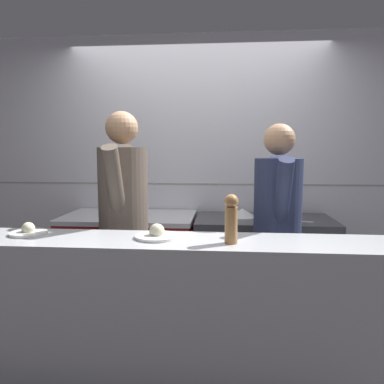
{
  "coord_description": "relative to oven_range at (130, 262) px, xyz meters",
  "views": [
    {
      "loc": [
        0.27,
        -2.45,
        1.5
      ],
      "look_at": [
        0.01,
        0.55,
        1.15
      ],
      "focal_mm": 35.0,
      "sensor_mm": 36.0,
      "label": 1
    }
  ],
  "objects": [
    {
      "name": "pass_counter",
      "position": [
        0.63,
        -1.22,
        0.04
      ],
      "size": [
        2.9,
        0.45,
        0.97
      ],
      "color": "#B7BABF",
      "rests_on": "ground_plane"
    },
    {
      "name": "wall_back_tiled",
      "position": [
        0.6,
        0.4,
        0.85
      ],
      "size": [
        8.0,
        0.06,
        2.6
      ],
      "color": "silver",
      "rests_on": "ground_plane"
    },
    {
      "name": "prep_counter",
      "position": [
        1.23,
        -0.0,
        -0.01
      ],
      "size": [
        1.22,
        0.65,
        0.88
      ],
      "color": "#38383D",
      "rests_on": "ground_plane"
    },
    {
      "name": "chefs_knife",
      "position": [
        1.42,
        -0.1,
        0.44
      ],
      "size": [
        0.35,
        0.12,
        0.02
      ],
      "color": "#B7BABF",
      "rests_on": "prep_counter"
    },
    {
      "name": "chef_sous",
      "position": [
        1.25,
        -0.63,
        0.49
      ],
      "size": [
        0.35,
        0.73,
        1.67
      ],
      "rotation": [
        0.0,
        0.0,
        0.01
      ],
      "color": "black",
      "rests_on": "ground_plane"
    },
    {
      "name": "plated_dish_appetiser",
      "position": [
        0.48,
        -1.19,
        0.55
      ],
      "size": [
        0.26,
        0.26,
        0.09
      ],
      "color": "white",
      "rests_on": "pass_counter"
    },
    {
      "name": "ground_plane",
      "position": [
        0.6,
        -0.88,
        -0.45
      ],
      "size": [
        14.0,
        14.0,
        0.0
      ],
      "primitive_type": "plane",
      "color": "#383333"
    },
    {
      "name": "oven_range",
      "position": [
        0.0,
        0.0,
        0.0
      ],
      "size": [
        1.2,
        0.71,
        0.89
      ],
      "color": "maroon",
      "rests_on": "ground_plane"
    },
    {
      "name": "pepper_mill",
      "position": [
        0.91,
        -1.27,
        0.67
      ],
      "size": [
        0.08,
        0.08,
        0.28
      ],
      "color": "#AD7A47",
      "rests_on": "pass_counter"
    },
    {
      "name": "mixing_bowl_steel",
      "position": [
        1.04,
        0.08,
        0.47
      ],
      "size": [
        0.26,
        0.26,
        0.07
      ],
      "color": "#B7BABF",
      "rests_on": "prep_counter"
    },
    {
      "name": "stock_pot",
      "position": [
        0.01,
        -0.03,
        0.53
      ],
      "size": [
        0.29,
        0.29,
        0.17
      ],
      "color": "#B7BABF",
      "rests_on": "oven_range"
    },
    {
      "name": "chef_head_cook",
      "position": [
        0.13,
        -0.68,
        0.54
      ],
      "size": [
        0.37,
        0.77,
        1.77
      ],
      "rotation": [
        0.0,
        0.0,
        0.03
      ],
      "color": "black",
      "rests_on": "ground_plane"
    },
    {
      "name": "plated_dish_main",
      "position": [
        -0.33,
        -1.17,
        0.54
      ],
      "size": [
        0.22,
        0.22,
        0.08
      ],
      "color": "white",
      "rests_on": "pass_counter"
    }
  ]
}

